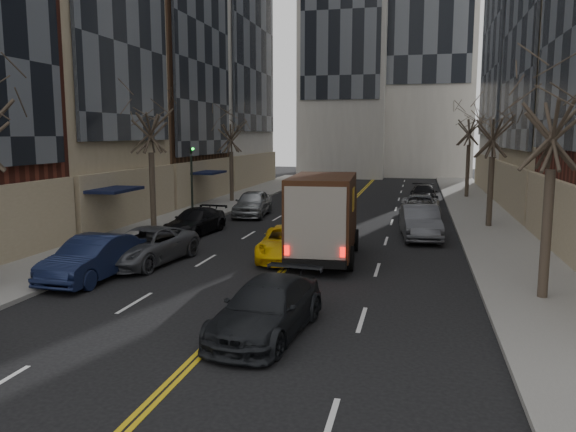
% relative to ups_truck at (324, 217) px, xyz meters
% --- Properties ---
extents(sidewalk_left, '(4.00, 66.00, 0.15)m').
position_rel_ups_truck_xyz_m(sidewalk_left, '(-10.20, 11.77, -1.70)').
color(sidewalk_left, slate).
rests_on(sidewalk_left, ground).
extents(sidewalk_right, '(4.00, 66.00, 0.15)m').
position_rel_ups_truck_xyz_m(sidewalk_right, '(7.80, 11.77, -1.70)').
color(sidewalk_right, slate).
rests_on(sidewalk_right, ground).
extents(tree_lf_mid, '(3.20, 3.20, 8.91)m').
position_rel_ups_truck_xyz_m(tree_lf_mid, '(-10.00, 4.77, 4.82)').
color(tree_lf_mid, '#382D23').
rests_on(tree_lf_mid, sidewalk_left).
extents(tree_lf_far, '(3.20, 3.20, 8.12)m').
position_rel_ups_truck_xyz_m(tree_lf_far, '(-10.00, 17.77, 4.25)').
color(tree_lf_far, '#382D23').
rests_on(tree_lf_far, sidewalk_left).
extents(tree_rt_near, '(3.20, 3.20, 8.71)m').
position_rel_ups_truck_xyz_m(tree_rt_near, '(7.60, -4.23, 4.68)').
color(tree_rt_near, '#382D23').
rests_on(tree_rt_near, sidewalk_right).
extents(tree_rt_mid, '(3.20, 3.20, 8.32)m').
position_rel_ups_truck_xyz_m(tree_rt_mid, '(7.60, 9.77, 4.39)').
color(tree_rt_mid, '#382D23').
rests_on(tree_rt_mid, sidewalk_right).
extents(tree_rt_far, '(3.20, 3.20, 9.11)m').
position_rel_ups_truck_xyz_m(tree_rt_far, '(7.60, 24.77, 4.96)').
color(tree_rt_far, '#382D23').
rests_on(tree_rt_far, sidewalk_right).
extents(traffic_signal, '(0.29, 0.26, 4.70)m').
position_rel_ups_truck_xyz_m(traffic_signal, '(-8.59, 6.77, 1.04)').
color(traffic_signal, black).
rests_on(traffic_signal, sidewalk_left).
extents(ups_truck, '(2.94, 6.58, 3.53)m').
position_rel_ups_truck_xyz_m(ups_truck, '(0.00, 0.00, 0.00)').
color(ups_truck, black).
rests_on(ups_truck, ground).
extents(observer_sedan, '(2.50, 5.01, 1.40)m').
position_rel_ups_truck_xyz_m(observer_sedan, '(0.00, -8.94, -1.08)').
color(observer_sedan, black).
rests_on(observer_sedan, ground).
extents(taxi, '(2.81, 5.07, 1.34)m').
position_rel_ups_truck_xyz_m(taxi, '(-1.50, -0.15, -1.11)').
color(taxi, yellow).
rests_on(taxi, ground).
extents(pedestrian, '(0.40, 0.61, 1.64)m').
position_rel_ups_truck_xyz_m(pedestrian, '(0.82, 1.69, -0.96)').
color(pedestrian, black).
rests_on(pedestrian, ground).
extents(parked_lf_b, '(1.83, 4.78, 1.56)m').
position_rel_ups_truck_xyz_m(parked_lf_b, '(-7.50, -4.96, -1.00)').
color(parked_lf_b, '#101833').
rests_on(parked_lf_b, ground).
extents(parked_lf_c, '(2.98, 5.42, 1.44)m').
position_rel_ups_truck_xyz_m(parked_lf_c, '(-6.84, -2.33, -1.06)').
color(parked_lf_c, '#45474C').
rests_on(parked_lf_c, ground).
extents(parked_lf_d, '(2.32, 4.72, 1.32)m').
position_rel_ups_truck_xyz_m(parked_lf_d, '(-7.50, 4.49, -1.12)').
color(parked_lf_d, black).
rests_on(parked_lf_d, ground).
extents(parked_lf_e, '(2.31, 4.95, 1.64)m').
position_rel_ups_truck_xyz_m(parked_lf_e, '(-6.43, 11.33, -0.96)').
color(parked_lf_e, '#95999C').
rests_on(parked_lf_e, ground).
extents(parked_rt_a, '(2.22, 5.11, 1.64)m').
position_rel_ups_truck_xyz_m(parked_rt_a, '(3.90, 5.86, -0.96)').
color(parked_rt_a, '#4A4B51').
rests_on(parked_rt_a, ground).
extents(parked_rt_b, '(2.44, 5.21, 1.44)m').
position_rel_ups_truck_xyz_m(parked_rt_b, '(3.90, 12.48, -1.06)').
color(parked_rt_b, '#A1A3A8').
rests_on(parked_rt_b, ground).
extents(parked_rt_c, '(2.08, 4.77, 1.37)m').
position_rel_ups_truck_xyz_m(parked_rt_c, '(4.19, 20.61, -1.09)').
color(parked_rt_c, black).
rests_on(parked_rt_c, ground).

